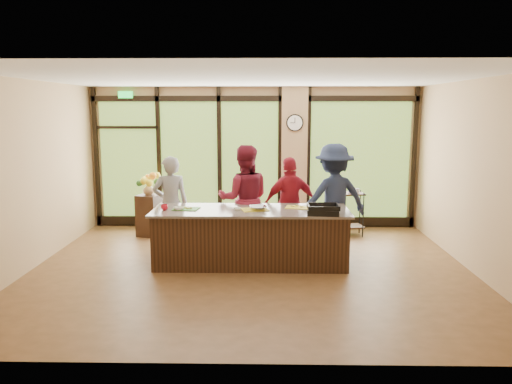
{
  "coord_description": "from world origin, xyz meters",
  "views": [
    {
      "loc": [
        0.24,
        -7.67,
        2.55
      ],
      "look_at": [
        0.08,
        0.4,
        1.19
      ],
      "focal_mm": 35.0,
      "sensor_mm": 36.0,
      "label": 1
    }
  ],
  "objects_px": {
    "flower_stand": "(150,215)",
    "bar_cart": "(346,207)",
    "roasting_pan": "(323,212)",
    "cook_left": "(171,204)",
    "island_base": "(251,238)",
    "cook_right": "(333,198)"
  },
  "relations": [
    {
      "from": "cook_right",
      "to": "roasting_pan",
      "type": "distance_m",
      "value": 1.17
    },
    {
      "from": "cook_left",
      "to": "bar_cart",
      "type": "distance_m",
      "value": 3.54
    },
    {
      "from": "roasting_pan",
      "to": "bar_cart",
      "type": "bearing_deg",
      "value": 78.12
    },
    {
      "from": "flower_stand",
      "to": "bar_cart",
      "type": "distance_m",
      "value": 3.96
    },
    {
      "from": "cook_right",
      "to": "flower_stand",
      "type": "xyz_separation_m",
      "value": [
        -3.55,
        1.04,
        -0.55
      ]
    },
    {
      "from": "cook_right",
      "to": "bar_cart",
      "type": "bearing_deg",
      "value": -125.65
    },
    {
      "from": "bar_cart",
      "to": "roasting_pan",
      "type": "bearing_deg",
      "value": -116.6
    },
    {
      "from": "flower_stand",
      "to": "bar_cart",
      "type": "height_order",
      "value": "bar_cart"
    },
    {
      "from": "flower_stand",
      "to": "roasting_pan",
      "type": "bearing_deg",
      "value": -17.24
    },
    {
      "from": "island_base",
      "to": "cook_left",
      "type": "xyz_separation_m",
      "value": [
        -1.45,
        0.72,
        0.42
      ]
    },
    {
      "from": "island_base",
      "to": "flower_stand",
      "type": "relative_size",
      "value": 3.69
    },
    {
      "from": "cook_left",
      "to": "island_base",
      "type": "bearing_deg",
      "value": 136.98
    },
    {
      "from": "island_base",
      "to": "flower_stand",
      "type": "bearing_deg",
      "value": 139.15
    },
    {
      "from": "roasting_pan",
      "to": "flower_stand",
      "type": "relative_size",
      "value": 0.58
    },
    {
      "from": "flower_stand",
      "to": "cook_right",
      "type": "bearing_deg",
      "value": 0.23
    },
    {
      "from": "island_base",
      "to": "cook_right",
      "type": "xyz_separation_m",
      "value": [
        1.45,
        0.77,
        0.53
      ]
    },
    {
      "from": "island_base",
      "to": "flower_stand",
      "type": "height_order",
      "value": "island_base"
    },
    {
      "from": "cook_left",
      "to": "flower_stand",
      "type": "bearing_deg",
      "value": -75.83
    },
    {
      "from": "roasting_pan",
      "to": "flower_stand",
      "type": "xyz_separation_m",
      "value": [
        -3.23,
        2.17,
        -0.54
      ]
    },
    {
      "from": "cook_right",
      "to": "roasting_pan",
      "type": "relative_size",
      "value": 4.0
    },
    {
      "from": "cook_right",
      "to": "bar_cart",
      "type": "distance_m",
      "value": 1.29
    },
    {
      "from": "roasting_pan",
      "to": "cook_left",
      "type": "bearing_deg",
      "value": 163.07
    }
  ]
}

